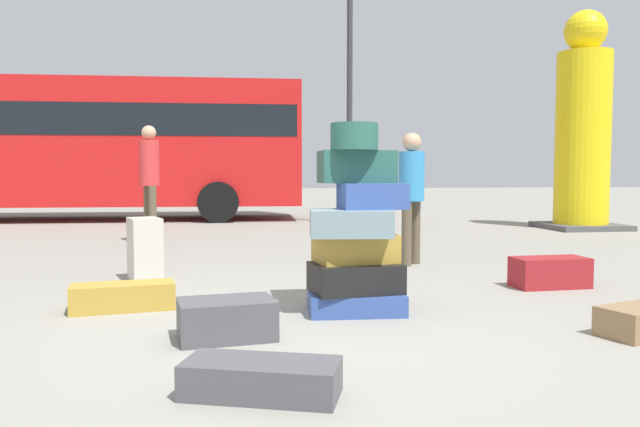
{
  "coord_description": "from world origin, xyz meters",
  "views": [
    {
      "loc": [
        -0.5,
        -4.15,
        1.08
      ],
      "look_at": [
        0.46,
        2.35,
        0.65
      ],
      "focal_mm": 34.5,
      "sensor_mm": 36.0,
      "label": 1
    }
  ],
  "objects_px": {
    "suitcase_tower": "(356,232)",
    "person_tourist_with_camera": "(411,187)",
    "suitcase_charcoal_behind_tower": "(227,319)",
    "parked_bus": "(71,141)",
    "lamp_post": "(350,12)",
    "suitcase_cream_foreground_far": "(145,250)",
    "suitcase_charcoal_upright_blue": "(261,378)",
    "suitcase_tan_white_trunk": "(123,297)",
    "person_bearded_onlooker": "(150,173)",
    "suitcase_maroon_right_side": "(550,272)",
    "yellow_dummy_statue": "(583,133)"
  },
  "relations": [
    {
      "from": "suitcase_tower",
      "to": "person_tourist_with_camera",
      "type": "xyz_separation_m",
      "value": [
        1.15,
        2.33,
        0.3
      ]
    },
    {
      "from": "suitcase_charcoal_behind_tower",
      "to": "parked_bus",
      "type": "relative_size",
      "value": 0.06
    },
    {
      "from": "lamp_post",
      "to": "suitcase_cream_foreground_far",
      "type": "bearing_deg",
      "value": -117.5
    },
    {
      "from": "person_tourist_with_camera",
      "to": "suitcase_charcoal_upright_blue",
      "type": "bearing_deg",
      "value": 17.99
    },
    {
      "from": "suitcase_tan_white_trunk",
      "to": "lamp_post",
      "type": "bearing_deg",
      "value": 57.23
    },
    {
      "from": "suitcase_tan_white_trunk",
      "to": "lamp_post",
      "type": "distance_m",
      "value": 9.51
    },
    {
      "from": "suitcase_charcoal_behind_tower",
      "to": "person_bearded_onlooker",
      "type": "bearing_deg",
      "value": 92.97
    },
    {
      "from": "suitcase_charcoal_upright_blue",
      "to": "suitcase_maroon_right_side",
      "type": "distance_m",
      "value": 3.77
    },
    {
      "from": "suitcase_tower",
      "to": "lamp_post",
      "type": "xyz_separation_m",
      "value": [
        1.55,
        8.1,
        3.8
      ]
    },
    {
      "from": "yellow_dummy_statue",
      "to": "lamp_post",
      "type": "relative_size",
      "value": 0.61
    },
    {
      "from": "suitcase_maroon_right_side",
      "to": "person_bearded_onlooker",
      "type": "xyz_separation_m",
      "value": [
        -4.2,
        4.29,
        0.94
      ]
    },
    {
      "from": "suitcase_tower",
      "to": "suitcase_tan_white_trunk",
      "type": "distance_m",
      "value": 1.92
    },
    {
      "from": "suitcase_charcoal_behind_tower",
      "to": "suitcase_maroon_right_side",
      "type": "xyz_separation_m",
      "value": [
        3.03,
        1.38,
        0.01
      ]
    },
    {
      "from": "suitcase_charcoal_behind_tower",
      "to": "suitcase_charcoal_upright_blue",
      "type": "distance_m",
      "value": 1.09
    },
    {
      "from": "suitcase_charcoal_behind_tower",
      "to": "person_tourist_with_camera",
      "type": "bearing_deg",
      "value": 45.47
    },
    {
      "from": "suitcase_charcoal_upright_blue",
      "to": "suitcase_maroon_right_side",
      "type": "bearing_deg",
      "value": 59.1
    },
    {
      "from": "suitcase_tower",
      "to": "lamp_post",
      "type": "relative_size",
      "value": 0.21
    },
    {
      "from": "suitcase_tan_white_trunk",
      "to": "suitcase_maroon_right_side",
      "type": "xyz_separation_m",
      "value": [
        3.84,
        0.4,
        0.04
      ]
    },
    {
      "from": "lamp_post",
      "to": "person_bearded_onlooker",
      "type": "bearing_deg",
      "value": -140.37
    },
    {
      "from": "suitcase_cream_foreground_far",
      "to": "suitcase_tower",
      "type": "bearing_deg",
      "value": -59.99
    },
    {
      "from": "suitcase_charcoal_behind_tower",
      "to": "suitcase_cream_foreground_far",
      "type": "relative_size",
      "value": 0.96
    },
    {
      "from": "person_bearded_onlooker",
      "to": "person_tourist_with_camera",
      "type": "bearing_deg",
      "value": 24.9
    },
    {
      "from": "suitcase_cream_foreground_far",
      "to": "person_tourist_with_camera",
      "type": "xyz_separation_m",
      "value": [
        2.96,
        0.69,
        0.61
      ]
    },
    {
      "from": "suitcase_tan_white_trunk",
      "to": "suitcase_charcoal_upright_blue",
      "type": "height_order",
      "value": "suitcase_tan_white_trunk"
    },
    {
      "from": "suitcase_tower",
      "to": "suitcase_charcoal_behind_tower",
      "type": "bearing_deg",
      "value": -146.92
    },
    {
      "from": "person_bearded_onlooker",
      "to": "person_tourist_with_camera",
      "type": "height_order",
      "value": "person_bearded_onlooker"
    },
    {
      "from": "suitcase_charcoal_upright_blue",
      "to": "person_bearded_onlooker",
      "type": "xyz_separation_m",
      "value": [
        -1.34,
        6.74,
        1.0
      ]
    },
    {
      "from": "suitcase_charcoal_upright_blue",
      "to": "person_bearded_onlooker",
      "type": "bearing_deg",
      "value": 119.71
    },
    {
      "from": "suitcase_tower",
      "to": "person_tourist_with_camera",
      "type": "bearing_deg",
      "value": 63.73
    },
    {
      "from": "person_bearded_onlooker",
      "to": "suitcase_tower",
      "type": "bearing_deg",
      "value": -2.7
    },
    {
      "from": "parked_bus",
      "to": "person_tourist_with_camera",
      "type": "bearing_deg",
      "value": -52.31
    },
    {
      "from": "suitcase_charcoal_upright_blue",
      "to": "person_tourist_with_camera",
      "type": "height_order",
      "value": "person_tourist_with_camera"
    },
    {
      "from": "suitcase_tan_white_trunk",
      "to": "suitcase_maroon_right_side",
      "type": "bearing_deg",
      "value": -3.38
    },
    {
      "from": "parked_bus",
      "to": "yellow_dummy_statue",
      "type": "bearing_deg",
      "value": -18.46
    },
    {
      "from": "yellow_dummy_statue",
      "to": "parked_bus",
      "type": "height_order",
      "value": "yellow_dummy_statue"
    },
    {
      "from": "yellow_dummy_statue",
      "to": "suitcase_tan_white_trunk",
      "type": "bearing_deg",
      "value": -141.39
    },
    {
      "from": "suitcase_tower",
      "to": "suitcase_charcoal_upright_blue",
      "type": "xyz_separation_m",
      "value": [
        -0.83,
        -1.72,
        -0.54
      ]
    },
    {
      "from": "person_tourist_with_camera",
      "to": "lamp_post",
      "type": "distance_m",
      "value": 6.76
    },
    {
      "from": "suitcase_maroon_right_side",
      "to": "lamp_post",
      "type": "height_order",
      "value": "lamp_post"
    },
    {
      "from": "suitcase_tower",
      "to": "person_bearded_onlooker",
      "type": "distance_m",
      "value": 5.49
    },
    {
      "from": "suitcase_tan_white_trunk",
      "to": "person_bearded_onlooker",
      "type": "bearing_deg",
      "value": 84.99
    },
    {
      "from": "suitcase_tower",
      "to": "suitcase_cream_foreground_far",
      "type": "height_order",
      "value": "suitcase_tower"
    },
    {
      "from": "person_tourist_with_camera",
      "to": "yellow_dummy_statue",
      "type": "height_order",
      "value": "yellow_dummy_statue"
    },
    {
      "from": "suitcase_cream_foreground_far",
      "to": "suitcase_charcoal_behind_tower",
      "type": "bearing_deg",
      "value": -88.34
    },
    {
      "from": "person_tourist_with_camera",
      "to": "parked_bus",
      "type": "distance_m",
      "value": 9.88
    },
    {
      "from": "person_tourist_with_camera",
      "to": "parked_bus",
      "type": "relative_size",
      "value": 0.15
    },
    {
      "from": "suitcase_charcoal_upright_blue",
      "to": "suitcase_cream_foreground_far",
      "type": "relative_size",
      "value": 1.18
    },
    {
      "from": "yellow_dummy_statue",
      "to": "suitcase_cream_foreground_far",
      "type": "bearing_deg",
      "value": -147.91
    },
    {
      "from": "suitcase_maroon_right_side",
      "to": "parked_bus",
      "type": "bearing_deg",
      "value": 121.8
    },
    {
      "from": "suitcase_tower",
      "to": "yellow_dummy_statue",
      "type": "distance_m",
      "value": 8.76
    }
  ]
}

